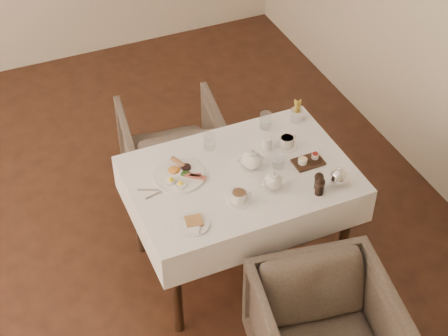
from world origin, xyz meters
TOP-DOWN VIEW (x-y plane):
  - table at (0.67, -0.35)m, footprint 1.28×0.88m
  - armchair_near at (0.75, -1.25)m, footprint 0.81×0.83m
  - armchair_far at (0.55, 0.52)m, footprint 0.76×0.78m
  - breakfast_plate at (0.34, -0.23)m, footprint 0.30×0.30m
  - side_plate at (0.26, -0.63)m, footprint 0.19×0.18m
  - teapot_centre at (0.75, -0.33)m, footprint 0.20×0.18m
  - teapot_front at (0.78, -0.53)m, footprint 0.15×0.11m
  - creamer at (0.91, -0.20)m, footprint 0.09×0.09m
  - teacup_near at (0.57, -0.56)m, footprint 0.13×0.13m
  - teacup_far at (1.03, -0.24)m, footprint 0.13×0.13m
  - glass_left at (0.60, -0.07)m, footprint 0.09×0.09m
  - glass_mid at (0.90, -0.38)m, footprint 0.09×0.09m
  - glass_right at (0.99, -0.02)m, footprint 0.10×0.10m
  - condiment_board at (1.07, -0.42)m, footprint 0.18×0.12m
  - pepper_mill_left at (1.00, -0.68)m, footprint 0.06×0.06m
  - pepper_mill_right at (1.02, -0.63)m, footprint 0.06×0.06m
  - silver_pot at (1.13, -0.65)m, footprint 0.14×0.12m
  - fries_cup at (1.20, -0.04)m, footprint 0.07×0.07m
  - cutlery_fork at (0.17, -0.29)m, footprint 0.17×0.09m
  - cutlery_knife at (0.19, -0.32)m, footprint 0.19×0.05m

SIDE VIEW (x-z plane):
  - armchair_far at x=0.55m, z-range 0.00..0.63m
  - armchair_near at x=0.75m, z-range 0.00..0.65m
  - table at x=0.67m, z-range 0.26..1.02m
  - cutlery_fork at x=0.17m, z-range 0.76..0.76m
  - cutlery_knife at x=0.19m, z-range 0.76..0.76m
  - side_plate at x=0.26m, z-range 0.75..0.77m
  - breakfast_plate at x=0.34m, z-range 0.75..0.78m
  - condiment_board at x=1.07m, z-range 0.75..0.79m
  - teacup_far at x=1.03m, z-range 0.75..0.82m
  - teacup_near at x=0.57m, z-range 0.75..0.82m
  - creamer at x=0.91m, z-range 0.76..0.83m
  - glass_left at x=0.60m, z-range 0.76..0.86m
  - glass_mid at x=0.90m, z-range 0.76..0.86m
  - glass_right at x=0.99m, z-range 0.76..0.86m
  - pepper_mill_right at x=1.02m, z-range 0.76..0.86m
  - pepper_mill_left at x=1.00m, z-range 0.76..0.87m
  - teapot_front at x=0.78m, z-range 0.76..0.87m
  - silver_pot at x=1.13m, z-range 0.76..0.88m
  - teapot_centre at x=0.75m, z-range 0.76..0.89m
  - fries_cup at x=1.20m, z-range 0.75..0.90m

